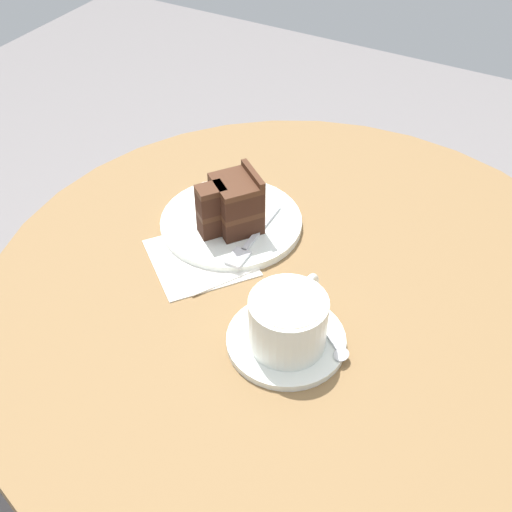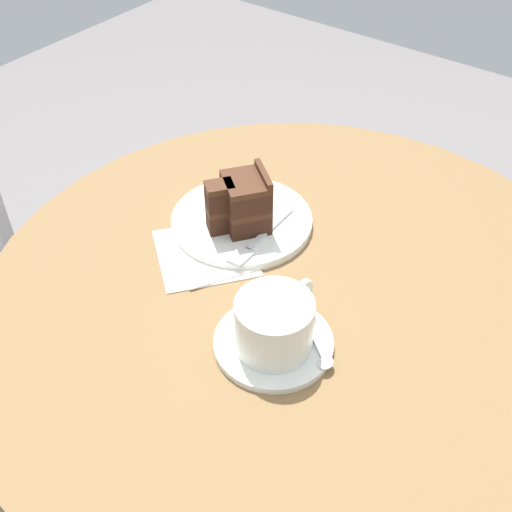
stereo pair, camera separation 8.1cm
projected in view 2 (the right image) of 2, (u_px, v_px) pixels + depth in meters
The scene contains 8 objects.
cafe_table at pixel (299, 346), 0.90m from camera, with size 0.84×0.84×0.69m.
saucer at pixel (273, 343), 0.75m from camera, with size 0.14×0.14×0.01m.
coffee_cup at pixel (275, 323), 0.72m from camera, with size 0.12×0.09×0.07m.
teaspoon at pixel (317, 345), 0.74m from camera, with size 0.07×0.08×0.00m.
cake_plate at pixel (242, 221), 0.92m from camera, with size 0.20×0.20×0.01m.
cake_slice at pixel (243, 203), 0.88m from camera, with size 0.09×0.09×0.09m.
fork at pixel (256, 242), 0.87m from camera, with size 0.14×0.02×0.00m.
napkin at pixel (211, 252), 0.88m from camera, with size 0.18×0.18×0.00m.
Camera 2 is at (-0.50, -0.30, 1.28)m, focal length 45.00 mm.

